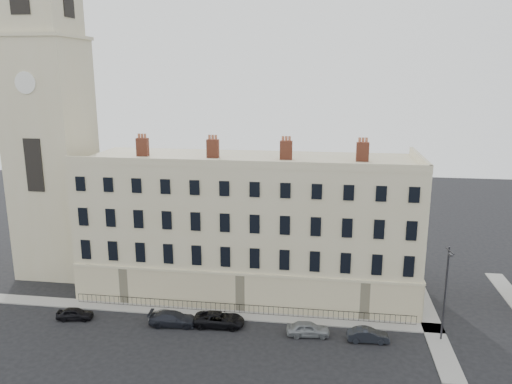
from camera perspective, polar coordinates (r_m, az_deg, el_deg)
ground at (r=47.25m, az=4.39°, el=-17.13°), size 160.00×160.00×0.00m
terrace at (r=55.76m, az=-0.74°, el=-3.78°), size 36.22×12.22×17.00m
church_tower at (r=63.76m, az=-22.52°, el=7.62°), size 8.00×8.13×44.00m
pavement_terrace at (r=53.00m, az=-6.37°, el=-13.50°), size 48.00×2.00×0.12m
pavement_east_return at (r=55.22m, az=18.96°, el=-13.04°), size 2.00×24.00×0.12m
railings at (r=52.34m, az=-1.91°, el=-13.19°), size 35.00×0.04×0.96m
car_a at (r=54.34m, az=-19.99°, el=-12.93°), size 3.72×1.95×1.21m
car_b at (r=51.14m, az=-10.03°, el=-14.01°), size 3.79×1.76×1.20m
car_c at (r=50.79m, az=-9.44°, el=-14.09°), size 4.87×2.31×1.37m
car_d at (r=50.14m, az=-4.22°, el=-14.32°), size 5.01×2.50×1.36m
car_e at (r=48.63m, az=5.97°, el=-15.29°), size 4.18×2.03×1.37m
car_f at (r=48.58m, az=12.67°, el=-15.67°), size 3.87×1.54×1.25m
streetlamp at (r=48.67m, az=20.85°, el=-10.42°), size 0.48×1.96×9.09m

